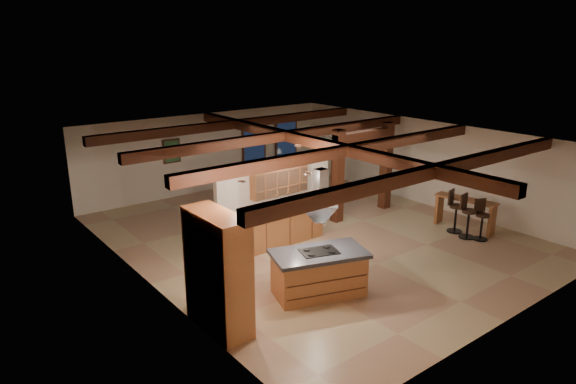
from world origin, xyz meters
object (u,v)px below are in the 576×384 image
dining_table (260,204)px  bar_counter (465,208)px  sofa (278,173)px  kitchen_island (319,273)px

dining_table → bar_counter: size_ratio=1.03×
dining_table → sofa: 4.16m
bar_counter → kitchen_island: bearing=-176.3°
kitchen_island → bar_counter: 6.17m
kitchen_island → dining_table: kitchen_island is taller
dining_table → sofa: size_ratio=0.90×
dining_table → bar_counter: (4.04, -4.91, 0.31)m
dining_table → kitchen_island: bearing=-123.5°
sofa → bar_counter: (1.12, -7.87, 0.33)m
kitchen_island → sofa: 9.68m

